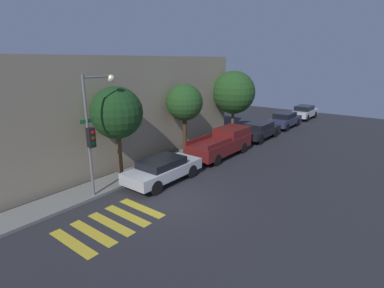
% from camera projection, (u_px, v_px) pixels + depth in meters
% --- Properties ---
extents(ground_plane, '(60.00, 60.00, 0.00)m').
position_uv_depth(ground_plane, '(174.00, 202.00, 14.08)').
color(ground_plane, '#28282D').
extents(sidewalk, '(26.00, 1.84, 0.14)m').
position_uv_depth(sidewalk, '(118.00, 180.00, 16.51)').
color(sidewalk, slate).
rests_on(sidewalk, ground).
extents(building_row, '(26.00, 6.00, 6.71)m').
position_uv_depth(building_row, '(69.00, 113.00, 18.18)').
color(building_row, gray).
rests_on(building_row, ground).
extents(crosswalk, '(3.86, 2.60, 0.00)m').
position_uv_depth(crosswalk, '(111.00, 224.00, 12.25)').
color(crosswalk, gold).
rests_on(crosswalk, ground).
extents(traffic_light_pole, '(2.03, 0.56, 5.87)m').
position_uv_depth(traffic_light_pole, '(95.00, 123.00, 13.83)').
color(traffic_light_pole, slate).
rests_on(traffic_light_pole, ground).
extents(sedan_near_corner, '(4.61, 1.87, 1.36)m').
position_uv_depth(sedan_near_corner, '(163.00, 169.00, 16.24)').
color(sedan_near_corner, '#B7BABF').
rests_on(sedan_near_corner, ground).
extents(pickup_truck, '(5.51, 1.94, 1.79)m').
position_uv_depth(pickup_truck, '(223.00, 143.00, 20.75)').
color(pickup_truck, maroon).
rests_on(pickup_truck, ground).
extents(sedan_middle, '(4.69, 1.88, 1.42)m').
position_uv_depth(sedan_middle, '(259.00, 130.00, 25.15)').
color(sedan_middle, black).
rests_on(sedan_middle, ground).
extents(sedan_far_end, '(4.61, 1.79, 1.50)m').
position_uv_depth(sedan_far_end, '(285.00, 120.00, 29.42)').
color(sedan_far_end, '#2D3351').
rests_on(sedan_far_end, ground).
extents(sedan_tail_of_row, '(4.42, 1.83, 1.50)m').
position_uv_depth(sedan_tail_of_row, '(304.00, 112.00, 33.80)').
color(sedan_tail_of_row, silver).
rests_on(sedan_tail_of_row, ground).
extents(tree_near_corner, '(2.79, 2.79, 5.16)m').
position_uv_depth(tree_near_corner, '(117.00, 113.00, 15.85)').
color(tree_near_corner, '#4C3823').
rests_on(tree_near_corner, ground).
extents(tree_midblock, '(2.48, 2.48, 4.95)m').
position_uv_depth(tree_midblock, '(185.00, 103.00, 20.16)').
color(tree_midblock, '#42301E').
rests_on(tree_midblock, ground).
extents(tree_far_end, '(3.57, 3.57, 5.62)m').
position_uv_depth(tree_far_end, '(234.00, 93.00, 25.04)').
color(tree_far_end, brown).
rests_on(tree_far_end, ground).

